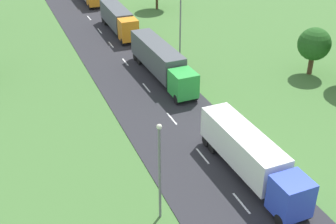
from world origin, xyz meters
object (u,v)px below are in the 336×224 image
at_px(truck_fourth, 118,19).
at_px(lamppost_third, 180,22).
at_px(truck_third, 161,60).
at_px(lamppost_second, 160,168).
at_px(tree_maple, 314,44).
at_px(truck_second, 250,155).

distance_m(truck_fourth, lamppost_third, 14.43).
distance_m(truck_third, lamppost_third, 6.17).
distance_m(lamppost_second, tree_maple, 29.93).
bearing_deg(truck_second, lamppost_third, 79.48).
bearing_deg(truck_third, truck_fourth, 90.05).
xyz_separation_m(truck_third, lamppost_third, (3.99, 3.69, 2.92)).
distance_m(truck_second, truck_fourth, 37.26).
relative_size(truck_second, truck_third, 0.85).
relative_size(truck_second, tree_maple, 2.16).
relative_size(truck_fourth, lamppost_second, 1.61).
bearing_deg(truck_third, truck_second, -91.20).
xyz_separation_m(truck_third, truck_fourth, (-0.02, 17.23, -0.06)).
distance_m(truck_fourth, lamppost_second, 39.84).
distance_m(truck_second, lamppost_second, 8.58).
distance_m(lamppost_second, lamppost_third, 28.26).
relative_size(truck_fourth, tree_maple, 2.17).
relative_size(truck_third, truck_fourth, 1.17).
relative_size(truck_second, lamppost_second, 1.60).
height_order(truck_second, tree_maple, tree_maple).
height_order(truck_fourth, lamppost_second, lamppost_second).
bearing_deg(truck_fourth, truck_third, -89.95).
xyz_separation_m(truck_second, truck_third, (0.42, 20.03, 0.09)).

